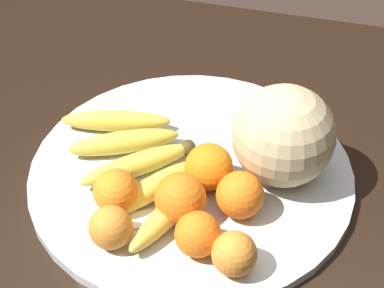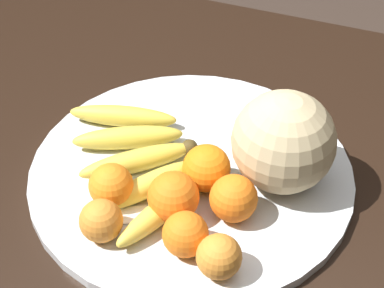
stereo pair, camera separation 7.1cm
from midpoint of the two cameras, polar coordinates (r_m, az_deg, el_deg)
The scene contains 12 objects.
kitchen_table at distance 1.04m, azimuth 2.51°, elevation -5.38°, with size 1.65×0.96×0.76m.
fruit_bowl at distance 0.95m, azimuth 2.14°, elevation -2.66°, with size 0.48×0.48×0.02m.
melon at distance 0.89m, azimuth 10.40°, elevation 0.11°, with size 0.15×0.15×0.15m.
banana_bunch at distance 0.93m, azimuth -2.51°, elevation -1.36°, with size 0.27×0.28×0.04m.
orange_front_left at distance 0.84m, azimuth -5.69°, elevation -6.90°, with size 0.06×0.06×0.06m.
orange_front_right at distance 0.90m, azimuth 3.56°, elevation -2.24°, with size 0.07×0.07×0.07m.
orange_mid_center at distance 0.85m, azimuth 0.70°, elevation -4.81°, with size 0.07×0.07×0.07m.
orange_back_left at distance 0.80m, azimuth 4.99°, elevation -10.05°, with size 0.06×0.06×0.06m.
orange_back_right at distance 0.86m, azimuth 6.07°, elevation -4.91°, with size 0.07×0.07×0.07m.
orange_top_small at distance 0.82m, azimuth 1.91°, elevation -8.12°, with size 0.06×0.06×0.06m.
orange_side_extra at distance 0.88m, azimuth -4.92°, elevation -3.78°, with size 0.06×0.06×0.06m.
produce_tag at distance 0.88m, azimuth -1.90°, elevation -6.40°, with size 0.09×0.06×0.00m.
Camera 2 is at (0.25, -0.67, 1.43)m, focal length 60.00 mm.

